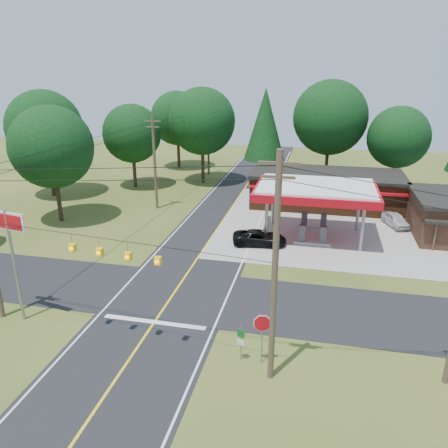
% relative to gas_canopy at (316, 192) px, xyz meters
% --- Properties ---
extents(ground, '(120.00, 120.00, 0.00)m').
position_rel_gas_canopy_xyz_m(ground, '(-9.00, -13.00, -4.27)').
color(ground, '#3D4E1B').
rests_on(ground, ground).
extents(main_highway, '(8.00, 120.00, 0.02)m').
position_rel_gas_canopy_xyz_m(main_highway, '(-9.00, -13.00, -4.26)').
color(main_highway, black).
rests_on(main_highway, ground).
extents(cross_road, '(70.00, 7.00, 0.02)m').
position_rel_gas_canopy_xyz_m(cross_road, '(-9.00, -13.00, -4.25)').
color(cross_road, black).
rests_on(cross_road, ground).
extents(lane_center_yellow, '(0.15, 110.00, 0.00)m').
position_rel_gas_canopy_xyz_m(lane_center_yellow, '(-9.00, -13.00, -4.24)').
color(lane_center_yellow, yellow).
rests_on(lane_center_yellow, main_highway).
extents(gas_canopy, '(10.60, 7.40, 4.88)m').
position_rel_gas_canopy_xyz_m(gas_canopy, '(0.00, 0.00, 0.00)').
color(gas_canopy, gray).
rests_on(gas_canopy, ground).
extents(convenience_store, '(16.40, 7.55, 3.80)m').
position_rel_gas_canopy_xyz_m(convenience_store, '(1.00, 9.98, -2.35)').
color(convenience_store, '#4F2D16').
rests_on(convenience_store, ground).
extents(utility_pole_near_right, '(1.80, 0.30, 11.50)m').
position_rel_gas_canopy_xyz_m(utility_pole_near_right, '(-1.50, -20.00, 1.69)').
color(utility_pole_near_right, '#473828').
rests_on(utility_pole_near_right, ground).
extents(utility_pole_far_left, '(1.80, 0.30, 10.00)m').
position_rel_gas_canopy_xyz_m(utility_pole_far_left, '(-17.00, 5.00, 0.93)').
color(utility_pole_far_left, '#473828').
rests_on(utility_pole_far_left, ground).
extents(utility_pole_north, '(0.30, 0.30, 9.50)m').
position_rel_gas_canopy_xyz_m(utility_pole_north, '(-15.50, 22.00, 0.48)').
color(utility_pole_north, '#473828').
rests_on(utility_pole_north, ground).
extents(overhead_beacons, '(17.04, 2.04, 1.03)m').
position_rel_gas_canopy_xyz_m(overhead_beacons, '(-10.00, -19.00, 1.95)').
color(overhead_beacons, black).
rests_on(overhead_beacons, ground).
extents(treeline_backdrop, '(70.27, 51.59, 13.30)m').
position_rel_gas_canopy_xyz_m(treeline_backdrop, '(-8.18, 11.01, 3.22)').
color(treeline_backdrop, '#332316').
rests_on(treeline_backdrop, ground).
extents(suv_car, '(5.13, 5.13, 1.29)m').
position_rel_gas_canopy_xyz_m(suv_car, '(-4.50, -3.00, -3.62)').
color(suv_car, black).
rests_on(suv_car, ground).
extents(sedan_car, '(4.76, 4.76, 1.27)m').
position_rel_gas_canopy_xyz_m(sedan_car, '(7.76, 4.54, -3.63)').
color(sedan_car, silver).
rests_on(sedan_car, ground).
extents(big_stop_sign, '(2.61, 0.59, 7.10)m').
position_rel_gas_canopy_xyz_m(big_stop_sign, '(-17.00, -18.01, 1.04)').
color(big_stop_sign, gray).
rests_on(big_stop_sign, ground).
extents(octagonal_stop_sign, '(0.99, 0.20, 2.91)m').
position_rel_gas_canopy_xyz_m(octagonal_stop_sign, '(-2.10, -19.01, -2.07)').
color(octagonal_stop_sign, gray).
rests_on(octagonal_stop_sign, ground).
extents(route_sign_post, '(0.42, 0.18, 2.14)m').
position_rel_gas_canopy_xyz_m(route_sign_post, '(-3.20, -19.02, -3.00)').
color(route_sign_post, gray).
rests_on(route_sign_post, ground).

